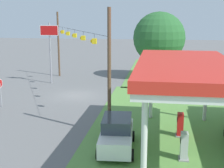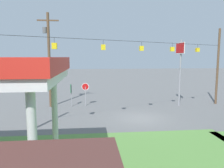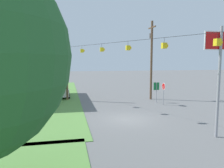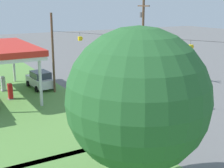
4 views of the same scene
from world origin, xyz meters
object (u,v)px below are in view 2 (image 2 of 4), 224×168
Objects in this scene: route_sign at (71,91)px; stop_sign_overhead at (180,59)px; stop_sign_roadside at (85,89)px; utility_pole_main at (49,55)px.

stop_sign_overhead is at bearing 176.02° from route_sign.
stop_sign_roadside is at bearing -172.60° from route_sign.
utility_pole_main reaches higher than stop_sign_roadside.
stop_sign_overhead reaches higher than stop_sign_roadside.
stop_sign_roadside is at bearing -179.96° from utility_pole_main.
route_sign is 0.24× the size of utility_pole_main.
stop_sign_roadside is 0.25× the size of utility_pole_main.
utility_pole_main is (3.78, 0.00, 3.71)m from stop_sign_roadside.
route_sign is (11.71, -0.81, -3.40)m from stop_sign_overhead.
stop_sign_roadside is 10.76m from stop_sign_overhead.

